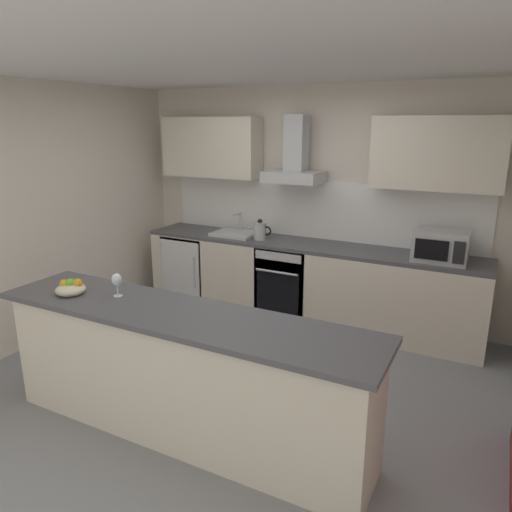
% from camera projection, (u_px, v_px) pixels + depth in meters
% --- Properties ---
extents(ground, '(5.39, 4.87, 0.02)m').
position_uv_depth(ground, '(233.00, 384.00, 4.17)').
color(ground, gray).
extents(ceiling, '(5.39, 4.87, 0.02)m').
position_uv_depth(ceiling, '(228.00, 63.00, 3.47)').
color(ceiling, white).
extents(wall_back, '(5.39, 0.12, 2.60)m').
position_uv_depth(wall_back, '(318.00, 203.00, 5.52)').
color(wall_back, silver).
rests_on(wall_back, ground).
extents(wall_left, '(0.12, 4.87, 2.60)m').
position_uv_depth(wall_left, '(38.00, 214.00, 4.82)').
color(wall_left, silver).
rests_on(wall_left, ground).
extents(backsplash_tile, '(3.73, 0.02, 0.66)m').
position_uv_depth(backsplash_tile, '(315.00, 210.00, 5.48)').
color(backsplash_tile, white).
extents(counter_back, '(3.86, 0.60, 0.90)m').
position_uv_depth(counter_back, '(303.00, 282.00, 5.43)').
color(counter_back, beige).
rests_on(counter_back, ground).
extents(counter_island, '(2.86, 0.64, 0.95)m').
position_uv_depth(counter_island, '(181.00, 374.00, 3.37)').
color(counter_island, beige).
rests_on(counter_island, ground).
extents(upper_cabinets, '(3.81, 0.32, 0.70)m').
position_uv_depth(upper_cabinets, '(312.00, 150.00, 5.16)').
color(upper_cabinets, beige).
extents(oven, '(0.60, 0.62, 0.80)m').
position_uv_depth(oven, '(288.00, 279.00, 5.48)').
color(oven, slate).
rests_on(oven, ground).
extents(refrigerator, '(0.58, 0.60, 0.85)m').
position_uv_depth(refrigerator, '(194.00, 267.00, 6.07)').
color(refrigerator, white).
rests_on(refrigerator, ground).
extents(microwave, '(0.50, 0.38, 0.30)m').
position_uv_depth(microwave, '(441.00, 246.00, 4.59)').
color(microwave, '#B7BABC').
rests_on(microwave, counter_back).
extents(sink, '(0.50, 0.40, 0.26)m').
position_uv_depth(sink, '(235.00, 233.00, 5.67)').
color(sink, silver).
rests_on(sink, counter_back).
extents(kettle, '(0.29, 0.15, 0.24)m').
position_uv_depth(kettle, '(260.00, 230.00, 5.46)').
color(kettle, '#B7BABC').
rests_on(kettle, counter_back).
extents(range_hood, '(0.62, 0.45, 0.72)m').
position_uv_depth(range_hood, '(295.00, 161.00, 5.23)').
color(range_hood, '#B7BABC').
extents(wine_glass, '(0.08, 0.08, 0.18)m').
position_uv_depth(wine_glass, '(117.00, 281.00, 3.52)').
color(wine_glass, silver).
rests_on(wine_glass, counter_island).
extents(fruit_bowl, '(0.22, 0.22, 0.13)m').
position_uv_depth(fruit_bowl, '(71.00, 288.00, 3.59)').
color(fruit_bowl, beige).
rests_on(fruit_bowl, counter_island).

